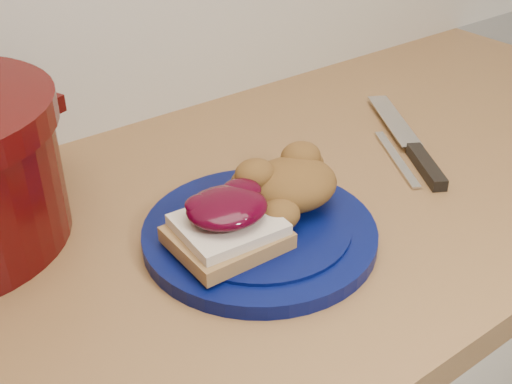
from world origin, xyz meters
TOP-DOWN VIEW (x-y plane):
  - plate at (-0.00, 1.44)m, footprint 0.29×0.29m
  - sandwich at (-0.05, 1.44)m, footprint 0.11×0.10m
  - stuffing_mound at (0.05, 1.46)m, footprint 0.12×0.10m
  - chef_knife at (0.29, 1.47)m, footprint 0.16×0.26m
  - butter_knife at (0.26, 1.48)m, footprint 0.09×0.14m

SIDE VIEW (x-z plane):
  - butter_knife at x=0.26m, z-range 0.90..0.90m
  - chef_knife at x=0.29m, z-range 0.90..0.92m
  - plate at x=0.00m, z-range 0.90..0.92m
  - sandwich at x=-0.05m, z-range 0.92..0.97m
  - stuffing_mound at x=0.05m, z-range 0.92..0.97m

